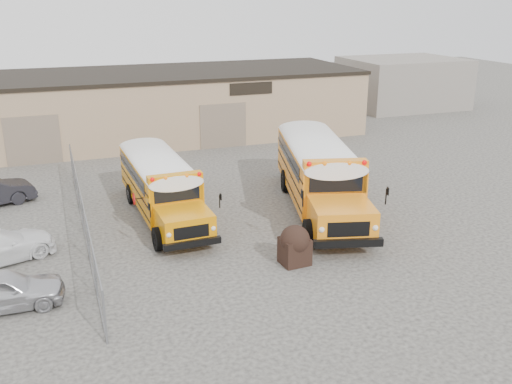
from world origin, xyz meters
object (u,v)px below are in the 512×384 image
object	(u,v)px
school_bus_left	(137,151)
tarp_bundle	(295,244)
car_silver	(0,290)
school_bus_right	(297,136)

from	to	relation	value
school_bus_left	tarp_bundle	size ratio (longest dim) A/B	6.16
tarp_bundle	car_silver	bearing A→B (deg)	178.79
school_bus_left	school_bus_right	world-z (taller)	school_bus_right
tarp_bundle	school_bus_right	bearing A→B (deg)	65.73
school_bus_left	tarp_bundle	xyz separation A→B (m)	(3.92, -12.83, -0.82)
school_bus_left	car_silver	size ratio (longest dim) A/B	2.42
school_bus_left	school_bus_right	distance (m)	9.40
school_bus_right	tarp_bundle	world-z (taller)	school_bus_right
school_bus_right	tarp_bundle	xyz separation A→B (m)	(-5.45, -12.08, -1.11)
school_bus_left	tarp_bundle	world-z (taller)	school_bus_left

